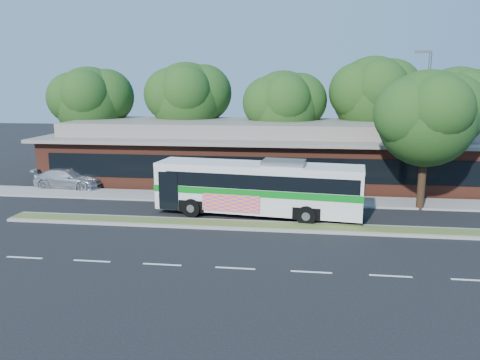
% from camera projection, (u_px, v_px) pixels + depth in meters
% --- Properties ---
extents(ground, '(120.00, 120.00, 0.00)m').
position_uv_depth(ground, '(249.00, 230.00, 23.46)').
color(ground, black).
rests_on(ground, ground).
extents(median_strip, '(26.00, 1.10, 0.15)m').
position_uv_depth(median_strip, '(250.00, 225.00, 24.03)').
color(median_strip, '#4C5A26').
rests_on(median_strip, ground).
extents(sidewalk, '(44.00, 2.60, 0.12)m').
position_uv_depth(sidewalk, '(260.00, 199.00, 29.67)').
color(sidewalk, gray).
rests_on(sidewalk, ground).
extents(parking_lot, '(14.00, 12.00, 0.01)m').
position_uv_depth(parking_lot, '(28.00, 181.00, 35.46)').
color(parking_lot, black).
rests_on(parking_lot, ground).
extents(plaza_building, '(33.20, 11.20, 4.45)m').
position_uv_depth(plaza_building, '(268.00, 152.00, 35.65)').
color(plaza_building, '#5E2B1D').
rests_on(plaza_building, ground).
extents(lamp_post, '(0.93, 0.18, 9.07)m').
position_uv_depth(lamp_post, '(425.00, 124.00, 27.10)').
color(lamp_post, slate).
rests_on(lamp_post, ground).
extents(tree_bg_a, '(6.47, 5.80, 8.63)m').
position_uv_depth(tree_bg_a, '(95.00, 100.00, 38.84)').
color(tree_bg_a, black).
rests_on(tree_bg_a, ground).
extents(tree_bg_b, '(6.69, 6.00, 9.00)m').
position_uv_depth(tree_bg_b, '(192.00, 97.00, 38.74)').
color(tree_bg_b, black).
rests_on(tree_bg_b, ground).
extents(tree_bg_c, '(6.24, 5.60, 8.26)m').
position_uv_depth(tree_bg_c, '(288.00, 105.00, 36.86)').
color(tree_bg_c, black).
rests_on(tree_bg_c, ground).
extents(tree_bg_d, '(6.91, 6.20, 9.37)m').
position_uv_depth(tree_bg_d, '(378.00, 94.00, 36.79)').
color(tree_bg_d, black).
rests_on(tree_bg_d, ground).
extents(tree_bg_e, '(6.47, 5.80, 8.50)m').
position_uv_depth(tree_bg_e, '(462.00, 104.00, 35.19)').
color(tree_bg_e, black).
rests_on(tree_bg_e, ground).
extents(transit_bus, '(11.56, 3.81, 3.19)m').
position_uv_depth(transit_bus, '(259.00, 185.00, 25.72)').
color(transit_bus, silver).
rests_on(transit_bus, ground).
extents(sedan, '(5.01, 2.37, 1.41)m').
position_uv_depth(sedan, '(69.00, 179.00, 32.75)').
color(sedan, silver).
rests_on(sedan, ground).
extents(sidewalk_tree, '(6.08, 5.46, 8.02)m').
position_uv_depth(sidewalk_tree, '(434.00, 116.00, 26.40)').
color(sidewalk_tree, black).
rests_on(sidewalk_tree, ground).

